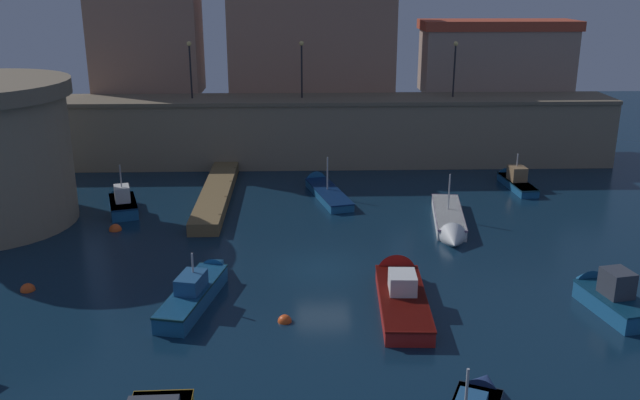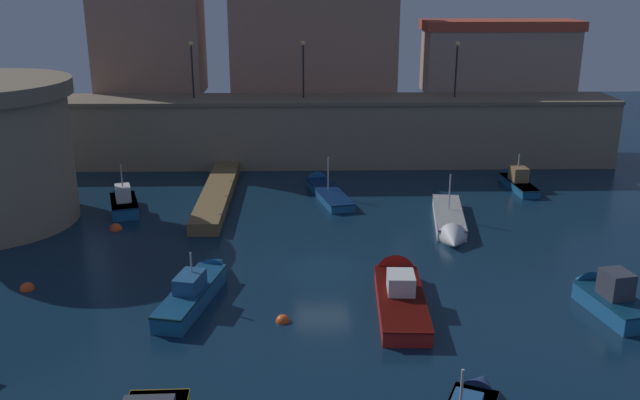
% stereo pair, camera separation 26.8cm
% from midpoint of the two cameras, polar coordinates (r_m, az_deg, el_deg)
% --- Properties ---
extents(ground_plane, '(100.07, 100.07, 0.00)m').
position_cam_midpoint_polar(ground_plane, '(31.68, 0.44, -5.71)').
color(ground_plane, '#0C2338').
extents(quay_wall, '(41.68, 4.24, 4.73)m').
position_cam_midpoint_polar(quay_wall, '(48.75, -0.21, 5.75)').
color(quay_wall, gray).
rests_on(quay_wall, ground).
extents(old_town_backdrop, '(35.52, 4.50, 9.21)m').
position_cam_midpoint_polar(old_town_backdrop, '(51.78, -1.21, 13.21)').
color(old_town_backdrop, '#A17661').
rests_on(old_town_backdrop, ground).
extents(pier_dock, '(1.66, 12.49, 0.70)m').
position_cam_midpoint_polar(pier_dock, '(41.64, -8.32, 0.51)').
color(pier_dock, brown).
rests_on(pier_dock, ground).
extents(quay_lamp_0, '(0.32, 0.32, 3.86)m').
position_cam_midpoint_polar(quay_lamp_0, '(48.53, -10.41, 11.25)').
color(quay_lamp_0, black).
rests_on(quay_lamp_0, quay_wall).
extents(quay_lamp_1, '(0.32, 0.32, 3.87)m').
position_cam_midpoint_polar(quay_lamp_1, '(47.94, -1.23, 11.46)').
color(quay_lamp_1, black).
rests_on(quay_lamp_1, quay_wall).
extents(quay_lamp_2, '(0.32, 0.32, 3.81)m').
position_cam_midpoint_polar(quay_lamp_2, '(49.10, 11.41, 11.23)').
color(quay_lamp_2, black).
rests_on(quay_lamp_2, quay_wall).
extents(moored_boat_0, '(2.44, 7.50, 2.99)m').
position_cam_midpoint_polar(moored_boat_0, '(37.02, 10.92, -1.90)').
color(moored_boat_0, white).
rests_on(moored_boat_0, ground).
extents(moored_boat_1, '(2.60, 4.53, 3.17)m').
position_cam_midpoint_polar(moored_boat_1, '(41.08, -15.80, -0.06)').
color(moored_boat_1, '#195689').
rests_on(moored_boat_1, ground).
extents(moored_boat_2, '(2.64, 6.73, 2.45)m').
position_cam_midpoint_polar(moored_boat_2, '(29.26, -9.82, -7.08)').
color(moored_boat_2, '#195689').
rests_on(moored_boat_2, ground).
extents(moored_boat_6, '(2.14, 7.37, 1.97)m').
position_cam_midpoint_polar(moored_boat_6, '(29.00, 6.80, -7.30)').
color(moored_boat_6, red).
rests_on(moored_boat_6, ground).
extents(moored_boat_7, '(1.53, 5.44, 2.47)m').
position_cam_midpoint_polar(moored_boat_7, '(45.67, 15.99, 1.64)').
color(moored_boat_7, '#195689').
rests_on(moored_boat_7, ground).
extents(moored_boat_8, '(3.05, 7.29, 2.91)m').
position_cam_midpoint_polar(moored_boat_8, '(42.52, 0.50, 0.98)').
color(moored_boat_8, '#195689').
rests_on(moored_boat_8, ground).
extents(moored_boat_10, '(2.34, 4.63, 2.16)m').
position_cam_midpoint_polar(moored_boat_10, '(30.22, 22.81, -7.31)').
color(moored_boat_10, '#195689').
rests_on(moored_boat_10, ground).
extents(mooring_buoy_0, '(0.55, 0.55, 0.55)m').
position_cam_midpoint_polar(mooring_buoy_0, '(27.15, -2.82, -10.01)').
color(mooring_buoy_0, '#EA4C19').
rests_on(mooring_buoy_0, ground).
extents(mooring_buoy_1, '(0.66, 0.66, 0.66)m').
position_cam_midpoint_polar(mooring_buoy_1, '(37.94, -16.35, -2.37)').
color(mooring_buoy_1, '#EA4C19').
rests_on(mooring_buoy_1, ground).
extents(mooring_buoy_2, '(0.62, 0.62, 0.62)m').
position_cam_midpoint_polar(mooring_buoy_2, '(32.17, -22.85, -6.84)').
color(mooring_buoy_2, '#EA4C19').
rests_on(mooring_buoy_2, ground).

